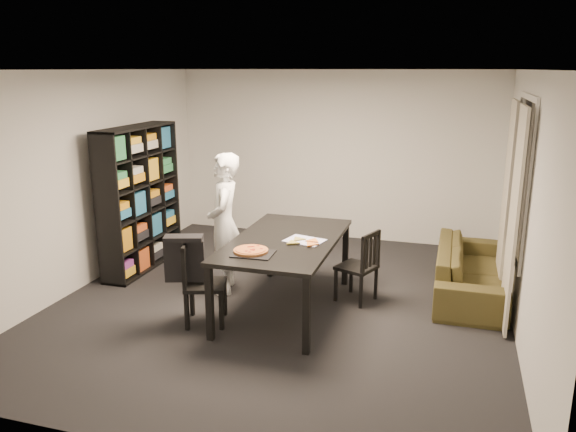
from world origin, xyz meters
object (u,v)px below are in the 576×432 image
(dining_table, at_px, (285,245))
(person, at_px, (224,224))
(pepperoni_pizza, at_px, (251,250))
(bookshelf, at_px, (140,198))
(sofa, at_px, (471,270))
(baking_tray, at_px, (253,254))
(chair_left, at_px, (197,277))
(chair_right, at_px, (363,262))

(dining_table, relative_size, person, 1.17)
(dining_table, bearing_deg, pepperoni_pizza, -108.72)
(bookshelf, height_order, sofa, bookshelf)
(baking_tray, height_order, pepperoni_pizza, pepperoni_pizza)
(bookshelf, bearing_deg, person, -17.90)
(chair_left, bearing_deg, pepperoni_pizza, -103.54)
(chair_left, bearing_deg, person, -13.14)
(person, xyz_separation_m, baking_tray, (0.70, -0.91, -0.01))
(chair_left, height_order, pepperoni_pizza, chair_left)
(bookshelf, xyz_separation_m, baking_tray, (2.09, -1.36, -0.13))
(person, distance_m, baking_tray, 1.15)
(pepperoni_pizza, bearing_deg, sofa, 37.01)
(chair_left, relative_size, pepperoni_pizza, 2.54)
(bookshelf, height_order, person, bookshelf)
(dining_table, distance_m, pepperoni_pizza, 0.60)
(chair_left, xyz_separation_m, sofa, (2.76, 1.68, -0.22))
(bookshelf, height_order, chair_left, bookshelf)
(chair_left, bearing_deg, dining_table, -69.92)
(sofa, bearing_deg, person, 105.00)
(pepperoni_pizza, bearing_deg, bookshelf, 147.17)
(chair_left, relative_size, baking_tray, 2.22)
(chair_left, bearing_deg, chair_right, -73.97)
(baking_tray, bearing_deg, chair_right, 47.80)
(bookshelf, bearing_deg, chair_left, -43.01)
(pepperoni_pizza, bearing_deg, chair_right, 45.81)
(dining_table, bearing_deg, bookshelf, 161.19)
(chair_right, relative_size, pepperoni_pizza, 2.41)
(dining_table, distance_m, chair_right, 0.94)
(bookshelf, height_order, baking_tray, bookshelf)
(bookshelf, height_order, dining_table, bookshelf)
(bookshelf, distance_m, dining_table, 2.38)
(person, bearing_deg, bookshelf, -126.58)
(dining_table, xyz_separation_m, chair_right, (0.79, 0.44, -0.27))
(chair_right, height_order, person, person)
(bookshelf, bearing_deg, dining_table, -18.81)
(baking_tray, bearing_deg, chair_left, -178.83)
(chair_left, relative_size, person, 0.53)
(person, relative_size, pepperoni_pizza, 4.79)
(bookshelf, xyz_separation_m, sofa, (4.22, 0.31, -0.66))
(baking_tray, bearing_deg, sofa, 38.01)
(person, bearing_deg, dining_table, 51.03)
(chair_right, xyz_separation_m, sofa, (1.19, 0.63, -0.19))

